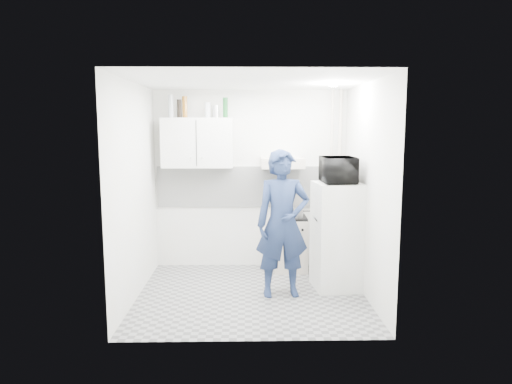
{
  "coord_description": "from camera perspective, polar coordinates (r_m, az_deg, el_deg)",
  "views": [
    {
      "loc": [
        -0.05,
        -5.44,
        2.06
      ],
      "look_at": [
        0.06,
        0.3,
        1.25
      ],
      "focal_mm": 32.0,
      "sensor_mm": 36.0,
      "label": 1
    }
  ],
  "objects": [
    {
      "name": "wall_left",
      "position": [
        5.66,
        -14.92,
        0.04
      ],
      "size": [
        0.0,
        2.6,
        2.6
      ],
      "primitive_type": "plane",
      "rotation": [
        1.57,
        0.0,
        1.57
      ],
      "color": "white",
      "rests_on": "floor"
    },
    {
      "name": "bottle_e",
      "position": [
        6.53,
        -3.85,
        10.47
      ],
      "size": [
        0.07,
        0.07,
        0.28
      ],
      "primitive_type": "cylinder",
      "color": "#144C1E",
      "rests_on": "upper_cabinet"
    },
    {
      "name": "bottle_b",
      "position": [
        6.59,
        -9.56,
        10.23
      ],
      "size": [
        0.07,
        0.07,
        0.25
      ],
      "primitive_type": "cylinder",
      "color": "black",
      "rests_on": "upper_cabinet"
    },
    {
      "name": "wall_right",
      "position": [
        5.68,
        13.66,
        0.11
      ],
      "size": [
        0.0,
        2.6,
        2.6
      ],
      "primitive_type": "plane",
      "rotation": [
        1.57,
        0.0,
        -1.57
      ],
      "color": "white",
      "rests_on": "floor"
    },
    {
      "name": "bottle_a",
      "position": [
        6.61,
        -10.6,
        10.48
      ],
      "size": [
        0.07,
        0.07,
        0.32
      ],
      "primitive_type": "cylinder",
      "color": "#B2B7BC",
      "rests_on": "upper_cabinet"
    },
    {
      "name": "upper_cabinet",
      "position": [
        6.56,
        -7.3,
        6.13
      ],
      "size": [
        1.0,
        0.35,
        0.7
      ],
      "primitive_type": "cube",
      "color": "white",
      "rests_on": "wall_back"
    },
    {
      "name": "bottle_c",
      "position": [
        6.58,
        -8.89,
        10.45
      ],
      "size": [
        0.07,
        0.07,
        0.3
      ],
      "primitive_type": "cylinder",
      "color": "brown",
      "rests_on": "upper_cabinet"
    },
    {
      "name": "fridge",
      "position": [
        5.96,
        10.06,
        -5.42
      ],
      "size": [
        0.63,
        0.63,
        1.37
      ],
      "primitive_type": "cube",
      "rotation": [
        0.0,
        0.0,
        0.11
      ],
      "color": "white",
      "rests_on": "floor"
    },
    {
      "name": "stove_top",
      "position": [
        6.6,
        4.3,
        -3.18
      ],
      "size": [
        0.46,
        0.46,
        0.03
      ],
      "primitive_type": "cube",
      "color": "black",
      "rests_on": "stove"
    },
    {
      "name": "pipe_b",
      "position": [
        6.77,
        9.35,
        1.47
      ],
      "size": [
        0.04,
        0.04,
        2.6
      ],
      "primitive_type": "cylinder",
      "color": "beige",
      "rests_on": "floor"
    },
    {
      "name": "stove",
      "position": [
        6.69,
        4.26,
        -6.52
      ],
      "size": [
        0.48,
        0.48,
        0.77
      ],
      "primitive_type": "cube",
      "color": "beige",
      "rests_on": "floor"
    },
    {
      "name": "saucepan",
      "position": [
        6.56,
        5.07,
        -2.66
      ],
      "size": [
        0.19,
        0.19,
        0.1
      ],
      "primitive_type": "cylinder",
      "color": "silver",
      "rests_on": "stove_top"
    },
    {
      "name": "floor",
      "position": [
        5.82,
        -0.58,
        -12.7
      ],
      "size": [
        2.8,
        2.8,
        0.0
      ],
      "primitive_type": "plane",
      "color": "gray",
      "rests_on": "ground"
    },
    {
      "name": "canister_a",
      "position": [
        6.55,
        -6.06,
        10.13
      ],
      "size": [
        0.08,
        0.08,
        0.21
      ],
      "primitive_type": "cylinder",
      "color": "#B2B7BC",
      "rests_on": "upper_cabinet"
    },
    {
      "name": "ceiling",
      "position": [
        5.47,
        -0.62,
        13.69
      ],
      "size": [
        2.8,
        2.8,
        0.0
      ],
      "primitive_type": "plane",
      "color": "white",
      "rests_on": "wall_back"
    },
    {
      "name": "wall_back",
      "position": [
        6.74,
        -0.7,
        1.55
      ],
      "size": [
        2.8,
        0.0,
        2.8
      ],
      "primitive_type": "plane",
      "rotation": [
        1.57,
        0.0,
        0.0
      ],
      "color": "white",
      "rests_on": "floor"
    },
    {
      "name": "range_hood",
      "position": [
        6.48,
        3.3,
        3.68
      ],
      "size": [
        0.6,
        0.5,
        0.14
      ],
      "primitive_type": "cube",
      "color": "beige",
      "rests_on": "wall_back"
    },
    {
      "name": "ceiling_spot_fixture",
      "position": [
        5.76,
        9.62,
        12.99
      ],
      "size": [
        0.1,
        0.1,
        0.02
      ],
      "primitive_type": "cylinder",
      "color": "white",
      "rests_on": "ceiling"
    },
    {
      "name": "backsplash",
      "position": [
        6.73,
        -0.7,
        0.69
      ],
      "size": [
        2.74,
        0.03,
        0.6
      ],
      "primitive_type": "cube",
      "color": "white",
      "rests_on": "wall_back"
    },
    {
      "name": "microwave",
      "position": [
        5.83,
        10.27,
        2.74
      ],
      "size": [
        0.6,
        0.41,
        0.33
      ],
      "primitive_type": "imported",
      "rotation": [
        0.0,
        0.0,
        1.59
      ],
      "color": "black",
      "rests_on": "fridge"
    },
    {
      "name": "person",
      "position": [
        5.58,
        3.34,
        -3.97
      ],
      "size": [
        0.7,
        0.5,
        1.8
      ],
      "primitive_type": "imported",
      "rotation": [
        0.0,
        0.0,
        0.1
      ],
      "color": "#1B294B",
      "rests_on": "floor"
    },
    {
      "name": "pipe_a",
      "position": [
        6.79,
        10.34,
        1.47
      ],
      "size": [
        0.05,
        0.05,
        2.6
      ],
      "primitive_type": "cylinder",
      "color": "beige",
      "rests_on": "floor"
    },
    {
      "name": "canister_b",
      "position": [
        6.54,
        -5.05,
        9.99
      ],
      "size": [
        0.09,
        0.09,
        0.18
      ],
      "primitive_type": "cylinder",
      "color": "silver",
      "rests_on": "upper_cabinet"
    }
  ]
}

